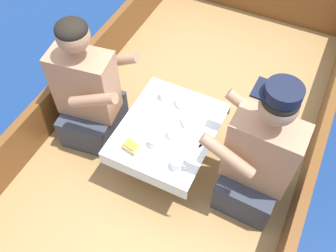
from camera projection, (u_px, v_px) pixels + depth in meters
ground_plane at (171, 175)px, 2.99m from camera, size 60.00×60.00×0.00m
boat_deck at (171, 164)px, 2.86m from camera, size 1.90×3.80×0.33m
gunwale_port at (63, 95)px, 2.83m from camera, size 0.06×3.80×0.34m
gunwale_starboard at (303, 191)px, 2.35m from camera, size 0.06×3.80×0.34m
cockpit_table at (168, 132)px, 2.44m from camera, size 0.60×0.73×0.36m
person_port at (88, 94)px, 2.53m from camera, size 0.56×0.50×1.00m
person_starboard at (258, 159)px, 2.20m from camera, size 0.53×0.46×1.03m
plate_sandwich at (132, 149)px, 2.30m from camera, size 0.17×0.17×0.01m
plate_bread at (141, 121)px, 2.43m from camera, size 0.16×0.16×0.01m
sandwich at (131, 146)px, 2.28m from camera, size 0.11×0.09×0.05m
bowl_port_near at (184, 101)px, 2.51m from camera, size 0.12×0.12×0.04m
bowl_starboard_near at (192, 121)px, 2.41m from camera, size 0.13×0.13×0.04m
coffee_cup_port at (173, 133)px, 2.34m from camera, size 0.09×0.06×0.06m
coffee_cup_starboard at (177, 164)px, 2.20m from camera, size 0.10×0.07×0.07m
coffee_cup_center at (165, 95)px, 2.54m from camera, size 0.10×0.07×0.06m
tin_can at (153, 142)px, 2.31m from camera, size 0.07×0.07×0.05m
utensil_spoon_starboard at (195, 133)px, 2.38m from camera, size 0.13×0.13×0.01m
utensil_spoon_center at (184, 114)px, 2.47m from camera, size 0.17×0.07×0.01m
utensil_fork_starboard at (195, 151)px, 2.30m from camera, size 0.07×0.17×0.00m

